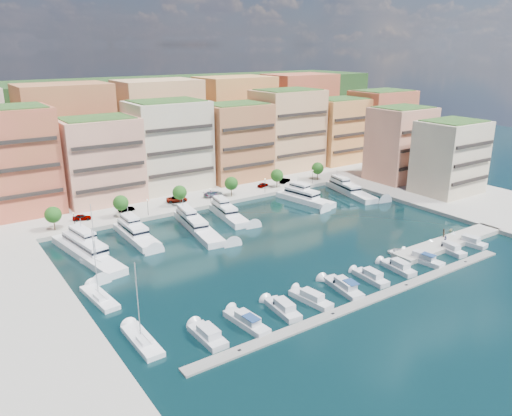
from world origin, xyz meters
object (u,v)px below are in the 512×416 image
object	(u,v)px
cruiser_4	(344,287)
person_1	(443,233)
car_3	(213,194)
lamppost_2	(211,193)
lamppost_4	(313,174)
yacht_5	(303,197)
tree_3	(231,183)
cruiser_2	(283,309)
yacht_2	(196,225)
sailboat_1	(100,298)
cruiser_8	(449,249)
tender_3	(451,230)
yacht_0	(85,250)
yacht_3	(227,213)
lamppost_0	(74,218)
cruiser_5	(371,277)
tree_5	(318,168)
lamppost_1	(148,205)
cruiser_9	(469,242)
tree_4	(277,175)
yacht_1	(135,234)
cruiser_7	(422,259)
tree_2	(180,193)
yacht_6	(349,190)
car_1	(126,209)
cruiser_3	(311,299)
cruiser_0	(208,336)
tender_0	(397,251)
car_0	(82,217)
sailboat_0	(143,342)
cruiser_1	(247,322)
cruiser_6	(398,268)
car_4	(263,185)
person_0	(445,239)
car_2	(177,199)
car_5	(285,180)
lamppost_3	(265,183)
sailboat_2	(97,264)
tree_1	(121,203)

from	to	relation	value
cruiser_4	person_1	world-z (taller)	person_1
car_3	lamppost_2	bearing A→B (deg)	135.73
lamppost_4	yacht_5	distance (m)	16.39
tree_3	cruiser_2	distance (m)	63.78
yacht_2	sailboat_1	xyz separation A→B (m)	(-29.92, -21.31, -0.90)
cruiser_8	tender_3	bearing A→B (deg)	33.62
yacht_0	yacht_3	distance (m)	37.18
lamppost_0	cruiser_5	distance (m)	67.93
tree_5	lamppost_1	world-z (taller)	tree_5
cruiser_9	person_1	size ratio (longest dim) A/B	3.93
sailboat_1	tree_4	bearing A→B (deg)	29.42
lamppost_4	yacht_1	world-z (taller)	yacht_1
cruiser_7	cruiser_9	xyz separation A→B (m)	(16.06, 0.04, -0.02)
tree_2	yacht_6	bearing A→B (deg)	-16.68
sailboat_1	car_3	size ratio (longest dim) A/B	2.27
car_1	tree_3	bearing A→B (deg)	-93.80
car_1	cruiser_3	bearing A→B (deg)	-167.72
yacht_5	yacht_6	bearing A→B (deg)	-5.25
cruiser_8	cruiser_0	bearing A→B (deg)	-180.00
tender_0	car_1	size ratio (longest dim) A/B	0.99
tree_4	cruiser_0	world-z (taller)	tree_4
tender_3	yacht_1	bearing A→B (deg)	39.67
car_0	sailboat_0	bearing A→B (deg)	-170.78
tree_4	yacht_0	distance (m)	64.14
cruiser_1	cruiser_7	distance (m)	42.53
cruiser_0	cruiser_6	size ratio (longest dim) A/B	0.99
tender_0	yacht_1	bearing A→B (deg)	57.83
lamppost_4	yacht_5	xyz separation A→B (m)	(-12.29, -10.53, -2.62)
person_1	sailboat_0	bearing A→B (deg)	-19.35
cruiser_3	car_4	bearing A→B (deg)	61.63
cruiser_8	car_1	xyz separation A→B (m)	(-47.68, 61.94, 1.14)
lamppost_0	person_0	xyz separation A→B (m)	(64.16, -53.33, -2.04)
tree_3	car_2	xyz separation A→B (m)	(-15.04, 3.87, -2.94)
lamppost_2	car_5	bearing A→B (deg)	10.41
car_0	tree_4	bearing A→B (deg)	-76.51
cruiser_6	cruiser_9	world-z (taller)	same
cruiser_9	person_1	distance (m)	5.72
car_4	cruiser_5	bearing A→B (deg)	146.31
lamppost_4	cruiser_1	world-z (taller)	lamppost_4
car_0	car_5	bearing A→B (deg)	-73.36
car_1	car_4	size ratio (longest dim) A/B	1.05
lamppost_3	cruiser_3	xyz separation A→B (m)	(-30.02, -55.79, -3.28)
yacht_6	sailboat_0	distance (m)	89.43
lamppost_4	cruiser_0	xyz separation A→B (m)	(-68.08, -55.78, -3.28)
yacht_3	cruiser_3	distance (m)	46.98
tree_4	lamppost_4	size ratio (longest dim) A/B	1.35
car_1	person_0	world-z (taller)	person_0
lamppost_0	sailboat_2	bearing A→B (deg)	-94.37
lamppost_0	yacht_3	distance (m)	36.62
tree_1	sailboat_1	size ratio (longest dim) A/B	0.43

